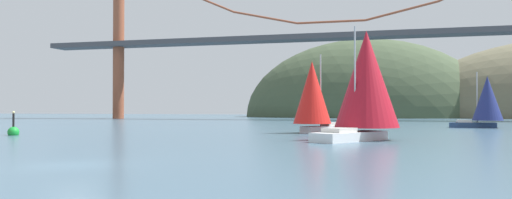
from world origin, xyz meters
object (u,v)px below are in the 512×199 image
(channel_buoy, at_px, (13,132))
(sailboat_navy_sail, at_px, (486,100))
(sailboat_red_spinnaker, at_px, (313,95))
(sailboat_crimson_sail, at_px, (366,82))

(channel_buoy, bearing_deg, sailboat_navy_sail, 34.42)
(sailboat_red_spinnaker, bearing_deg, channel_buoy, -156.04)
(sailboat_red_spinnaker, distance_m, channel_buoy, 30.58)
(sailboat_red_spinnaker, height_order, sailboat_navy_sail, sailboat_red_spinnaker)
(sailboat_navy_sail, distance_m, channel_buoy, 58.30)
(sailboat_red_spinnaker, relative_size, channel_buoy, 3.23)
(sailboat_red_spinnaker, relative_size, sailboat_navy_sail, 1.12)
(sailboat_red_spinnaker, height_order, sailboat_crimson_sail, sailboat_crimson_sail)
(channel_buoy, bearing_deg, sailboat_red_spinnaker, 23.96)
(sailboat_navy_sail, relative_size, sailboat_crimson_sail, 0.79)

